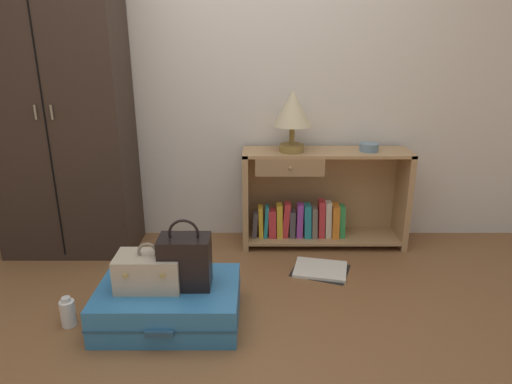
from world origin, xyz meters
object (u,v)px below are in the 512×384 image
bookshelf (316,200)px  handbag (183,261)px  table_lamp (290,112)px  train_case (147,271)px  open_book_on_floor (318,269)px  suitcase_large (167,303)px  wardrobe (56,107)px  bowl (367,147)px  bottle (66,313)px

bookshelf → handbag: 1.28m
table_lamp → train_case: table_lamp is taller
handbag → open_book_on_floor: bearing=34.5°
suitcase_large → table_lamp: bearing=53.3°
wardrobe → bowl: bearing=1.3°
table_lamp → handbag: 1.29m
table_lamp → bowl: size_ratio=3.17×
bowl → suitcase_large: bowl is taller
wardrobe → bottle: size_ratio=12.14×
bookshelf → bottle: (-1.44, -1.04, -0.26)m
bookshelf → train_case: bearing=-135.2°
bowl → open_book_on_floor: (-0.36, -0.41, -0.72)m
wardrobe → train_case: 1.39m
table_lamp → wardrobe: bearing=-178.6°
train_case → bookshelf: bearing=44.8°
table_lamp → train_case: bearing=-129.8°
bowl → handbag: 1.54m
table_lamp → open_book_on_floor: bearing=-66.3°
train_case → handbag: size_ratio=0.89×
suitcase_large → train_case: (-0.09, -0.01, 0.20)m
bowl → open_book_on_floor: 0.91m
handbag → table_lamp: bearing=57.1°
bookshelf → train_case: bookshelf is taller
wardrobe → open_book_on_floor: bearing=-12.0°
bowl → wardrobe: bearing=-178.7°
suitcase_large → open_book_on_floor: 1.05m
bottle → table_lamp: bearing=38.9°
table_lamp → suitcase_large: (-0.71, -0.95, -0.87)m
wardrobe → bowl: 2.10m
table_lamp → handbag: table_lamp is taller
bowl → bottle: bearing=-150.3°
suitcase_large → handbag: size_ratio=1.99×
bookshelf → open_book_on_floor: 0.55m
wardrobe → table_lamp: bearing=1.4°
table_lamp → bookshelf: bearing=10.6°
wardrobe → table_lamp: 1.55m
suitcase_large → handbag: (0.10, 0.01, 0.25)m
bottle → wardrobe: bearing=107.8°
bookshelf → bottle: size_ratio=6.98×
wardrobe → bookshelf: 1.88m
wardrobe → handbag: bearing=-44.2°
suitcase_large → train_case: bearing=-174.9°
bowl → handbag: bearing=-140.2°
handbag → open_book_on_floor: size_ratio=0.88×
table_lamp → bowl: table_lamp is taller
wardrobe → bottle: wardrobe is taller
bookshelf → bowl: bowl is taller
wardrobe → table_lamp: wardrobe is taller
suitcase_large → open_book_on_floor: suitcase_large is taller
handbag → bottle: size_ratio=2.24×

